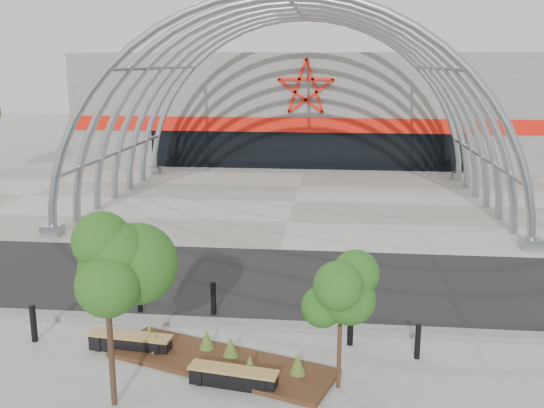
% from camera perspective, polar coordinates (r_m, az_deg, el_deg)
% --- Properties ---
extents(ground, '(140.00, 140.00, 0.00)m').
position_cam_1_polar(ground, '(17.84, -1.38, -11.12)').
color(ground, gray).
rests_on(ground, ground).
extents(road, '(140.00, 7.00, 0.02)m').
position_cam_1_polar(road, '(21.05, -0.14, -7.19)').
color(road, black).
rests_on(road, ground).
extents(forecourt, '(60.00, 17.00, 0.04)m').
position_cam_1_polar(forecourt, '(32.52, 2.14, 0.18)').
color(forecourt, gray).
rests_on(forecourt, ground).
extents(kerb, '(60.00, 0.50, 0.12)m').
position_cam_1_polar(kerb, '(17.59, -1.49, -11.27)').
color(kerb, slate).
rests_on(kerb, ground).
extents(arena_building, '(34.00, 15.24, 8.00)m').
position_cam_1_polar(arena_building, '(49.72, 3.63, 9.31)').
color(arena_building, slate).
rests_on(arena_building, ground).
extents(vault_canopy, '(20.80, 15.80, 20.36)m').
position_cam_1_polar(vault_canopy, '(32.52, 2.14, 0.17)').
color(vault_canopy, gray).
rests_on(vault_canopy, ground).
extents(planting_bed, '(6.00, 3.53, 0.61)m').
position_cam_1_polar(planting_bed, '(15.65, -5.06, -14.25)').
color(planting_bed, '#392013').
rests_on(planting_bed, ground).
extents(street_tree_0, '(1.79, 1.79, 4.09)m').
position_cam_1_polar(street_tree_0, '(13.23, -15.34, -6.75)').
color(street_tree_0, black).
rests_on(street_tree_0, ground).
extents(street_tree_1, '(1.28, 1.28, 3.04)m').
position_cam_1_polar(street_tree_1, '(13.78, 6.48, -8.89)').
color(street_tree_1, '#322013').
rests_on(street_tree_1, ground).
extents(bench_0, '(2.27, 0.74, 0.47)m').
position_cam_1_polar(bench_0, '(16.57, -13.19, -12.61)').
color(bench_0, black).
rests_on(bench_0, ground).
extents(bench_1, '(2.16, 0.81, 0.44)m').
position_cam_1_polar(bench_1, '(14.63, -3.66, -16.00)').
color(bench_1, black).
rests_on(bench_1, ground).
extents(bollard_0, '(0.17, 0.17, 1.05)m').
position_cam_1_polar(bollard_0, '(17.74, -21.54, -10.39)').
color(bollard_0, black).
rests_on(bollard_0, ground).
extents(bollard_1, '(0.15, 0.15, 0.95)m').
position_cam_1_polar(bollard_1, '(18.81, -12.35, -8.55)').
color(bollard_1, black).
rests_on(bollard_1, ground).
extents(bollard_2, '(0.16, 0.16, 1.02)m').
position_cam_1_polar(bollard_2, '(18.26, -5.53, -8.85)').
color(bollard_2, black).
rests_on(bollard_2, ground).
extents(bollard_3, '(0.16, 0.16, 1.02)m').
position_cam_1_polar(bollard_3, '(16.50, 7.39, -11.39)').
color(bollard_3, black).
rests_on(bollard_3, ground).
extents(bollard_4, '(0.15, 0.15, 0.92)m').
position_cam_1_polar(bollard_4, '(16.13, 13.55, -12.47)').
color(bollard_4, black).
rests_on(bollard_4, ground).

